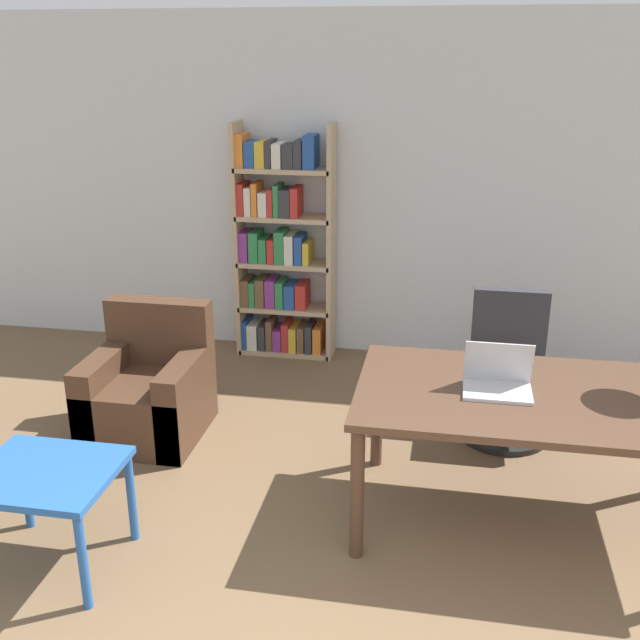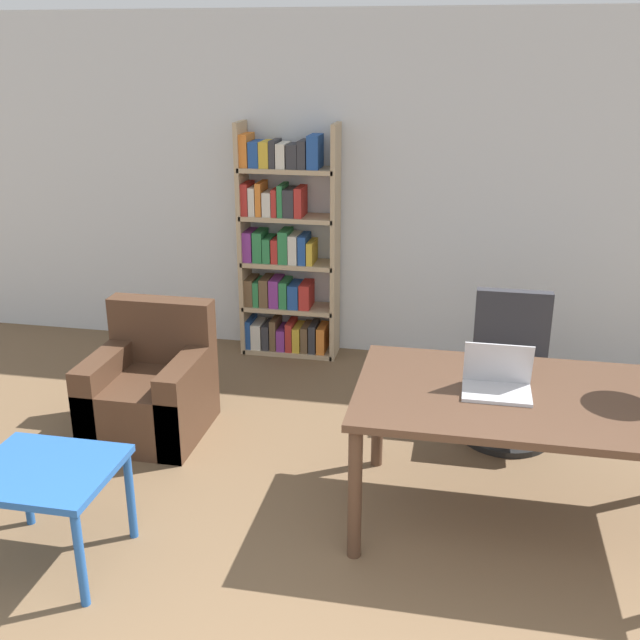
{
  "view_description": "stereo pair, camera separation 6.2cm",
  "coord_description": "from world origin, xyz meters",
  "px_view_note": "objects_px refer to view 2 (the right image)",
  "views": [
    {
      "loc": [
        0.3,
        -1.36,
        2.4
      ],
      "look_at": [
        -0.4,
        2.42,
        1.01
      ],
      "focal_mm": 42.0,
      "sensor_mm": 36.0,
      "label": 1
    },
    {
      "loc": [
        0.36,
        -1.35,
        2.4
      ],
      "look_at": [
        -0.4,
        2.42,
        1.01
      ],
      "focal_mm": 42.0,
      "sensor_mm": 36.0,
      "label": 2
    }
  ],
  "objects_px": {
    "desk": "(533,409)",
    "laptop": "(497,382)",
    "office_chair": "(509,375)",
    "bookshelf": "(284,251)",
    "side_table_blue": "(45,481)",
    "armchair": "(151,392)"
  },
  "relations": [
    {
      "from": "desk",
      "to": "office_chair",
      "type": "bearing_deg",
      "value": 93.27
    },
    {
      "from": "laptop",
      "to": "bookshelf",
      "type": "height_order",
      "value": "bookshelf"
    },
    {
      "from": "desk",
      "to": "office_chair",
      "type": "height_order",
      "value": "office_chair"
    },
    {
      "from": "side_table_blue",
      "to": "office_chair",
      "type": "bearing_deg",
      "value": 39.02
    },
    {
      "from": "laptop",
      "to": "office_chair",
      "type": "bearing_deg",
      "value": 82.74
    },
    {
      "from": "side_table_blue",
      "to": "bookshelf",
      "type": "distance_m",
      "value": 2.97
    },
    {
      "from": "desk",
      "to": "laptop",
      "type": "relative_size",
      "value": 5.26
    },
    {
      "from": "side_table_blue",
      "to": "laptop",
      "type": "bearing_deg",
      "value": 20.42
    },
    {
      "from": "armchair",
      "to": "bookshelf",
      "type": "xyz_separation_m",
      "value": [
        0.53,
        1.53,
        0.59
      ]
    },
    {
      "from": "desk",
      "to": "side_table_blue",
      "type": "bearing_deg",
      "value": -161.13
    },
    {
      "from": "bookshelf",
      "to": "laptop",
      "type": "bearing_deg",
      "value": -52.28
    },
    {
      "from": "laptop",
      "to": "office_chair",
      "type": "height_order",
      "value": "laptop"
    },
    {
      "from": "desk",
      "to": "armchair",
      "type": "relative_size",
      "value": 2.14
    },
    {
      "from": "office_chair",
      "to": "bookshelf",
      "type": "height_order",
      "value": "bookshelf"
    },
    {
      "from": "desk",
      "to": "bookshelf",
      "type": "distance_m",
      "value": 2.81
    },
    {
      "from": "desk",
      "to": "office_chair",
      "type": "relative_size",
      "value": 1.92
    },
    {
      "from": "laptop",
      "to": "bookshelf",
      "type": "bearing_deg",
      "value": 127.72
    },
    {
      "from": "side_table_blue",
      "to": "armchair",
      "type": "height_order",
      "value": "armchair"
    },
    {
      "from": "side_table_blue",
      "to": "desk",
      "type": "bearing_deg",
      "value": 18.87
    },
    {
      "from": "desk",
      "to": "laptop",
      "type": "xyz_separation_m",
      "value": [
        -0.19,
        -0.0,
        0.14
      ]
    },
    {
      "from": "armchair",
      "to": "bookshelf",
      "type": "bearing_deg",
      "value": 70.77
    },
    {
      "from": "desk",
      "to": "side_table_blue",
      "type": "height_order",
      "value": "desk"
    }
  ]
}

